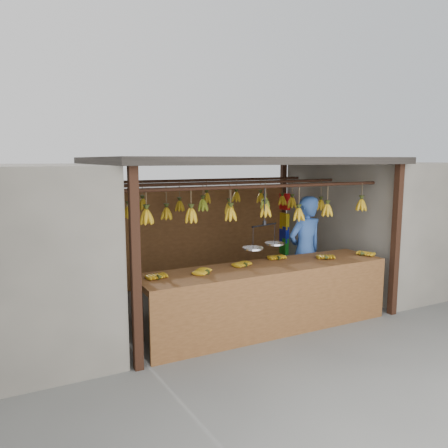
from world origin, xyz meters
TOP-DOWN VIEW (x-y plane):
  - ground at (0.00, 0.00)m, footprint 80.00×80.00m
  - stall at (0.00, 0.33)m, footprint 4.30×3.30m
  - neighbor_right at (3.60, 0.00)m, footprint 3.00×3.00m
  - counter at (-0.04, -1.23)m, footprint 3.63×0.83m
  - hanging_bananas at (0.01, 0.00)m, footprint 3.62×2.21m
  - balance_scale at (-0.03, -1.00)m, footprint 0.73×0.43m
  - vendor at (1.05, -0.54)m, footprint 0.69×0.49m
  - bag_bundles at (1.94, 1.35)m, footprint 0.08×0.26m

SIDE VIEW (x-z plane):
  - ground at x=0.00m, z-range 0.00..0.00m
  - counter at x=-0.04m, z-range 0.23..1.19m
  - vendor at x=1.05m, z-range 0.00..1.79m
  - bag_bundles at x=1.94m, z-range 0.36..1.63m
  - neighbor_right at x=3.60m, z-range 0.00..2.30m
  - balance_scale at x=-0.03m, z-range 0.78..1.63m
  - hanging_bananas at x=0.01m, z-range 1.43..1.82m
  - stall at x=0.00m, z-range 0.77..3.17m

